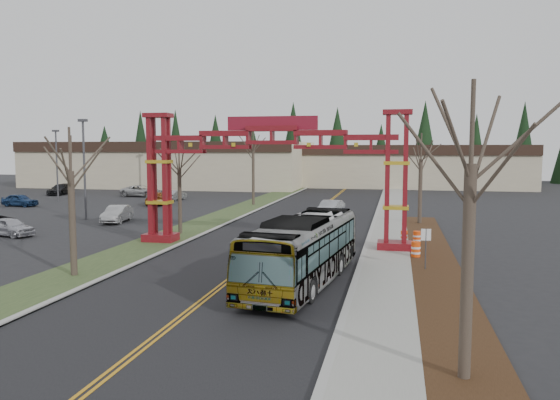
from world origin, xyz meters
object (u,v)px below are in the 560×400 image
(silver_sedan, at_px, (330,209))
(parked_car_mid_b, at_px, (20,200))
(parked_car_far_c, at_px, (60,189))
(barrel_mid, at_px, (404,237))
(parked_car_mid_a, at_px, (157,198))
(bare_tree_right_near, at_px, (471,166))
(parked_car_near_b, at_px, (117,214))
(light_pole_near, at_px, (84,162))
(bare_tree_median_mid, at_px, (179,170))
(light_pole_far, at_px, (165,157))
(barrel_south, at_px, (416,250))
(retail_building_west, at_px, (174,164))
(parked_car_near_a, at_px, (10,227))
(transit_bus, at_px, (303,250))
(parked_car_far_a, at_px, (175,195))
(bare_tree_median_far, at_px, (253,151))
(retail_building_east, at_px, (409,165))
(light_pole_mid, at_px, (57,160))
(bare_tree_right_far, at_px, (421,160))
(street_sign, at_px, (426,241))
(parked_car_far_b, at_px, (141,191))
(barrel_north, at_px, (417,238))
(bare_tree_median_near, at_px, (71,172))

(silver_sedan, height_order, parked_car_mid_b, silver_sedan)
(parked_car_far_c, bearing_deg, barrel_mid, -40.21)
(parked_car_mid_a, xyz_separation_m, bare_tree_right_near, (28.97, -42.61, 5.32))
(parked_car_near_b, distance_m, parked_car_mid_b, 19.79)
(light_pole_near, bearing_deg, bare_tree_median_mid, -27.80)
(light_pole_far, distance_m, barrel_south, 52.84)
(retail_building_west, xyz_separation_m, parked_car_near_a, (9.99, -53.96, -3.06))
(bare_tree_median_mid, relative_size, bare_tree_right_near, 0.82)
(retail_building_west, xyz_separation_m, silver_sedan, (31.92, -37.77, -2.97))
(transit_bus, distance_m, barrel_south, 9.24)
(silver_sedan, xyz_separation_m, bare_tree_right_near, (8.08, -35.62, 5.28))
(transit_bus, relative_size, parked_car_far_a, 3.09)
(retail_building_west, distance_m, parked_car_far_c, 22.66)
(bare_tree_median_far, height_order, barrel_mid, bare_tree_median_far)
(retail_building_east, distance_m, light_pole_mid, 56.78)
(retail_building_east, height_order, silver_sedan, retail_building_east)
(parked_car_mid_a, height_order, bare_tree_right_far, bare_tree_right_far)
(silver_sedan, xyz_separation_m, parked_car_mid_b, (-35.21, 2.14, -0.08))
(parked_car_near_b, height_order, street_sign, street_sign)
(bare_tree_median_mid, xyz_separation_m, barrel_south, (17.21, -5.70, -4.38))
(parked_car_far_c, relative_size, bare_tree_right_far, 0.65)
(parked_car_far_a, height_order, light_pole_near, light_pole_near)
(parked_car_far_b, relative_size, light_pole_mid, 0.63)
(barrel_mid, distance_m, barrel_north, 0.94)
(bare_tree_median_near, height_order, barrel_north, bare_tree_median_near)
(parked_car_near_a, distance_m, bare_tree_median_near, 16.58)
(parked_car_near_a, relative_size, parked_car_mid_b, 0.98)
(bare_tree_median_mid, bearing_deg, parked_car_near_b, 147.67)
(bare_tree_right_near, height_order, light_pole_mid, light_pole_mid)
(transit_bus, bearing_deg, bare_tree_right_far, 81.11)
(parked_car_near_b, relative_size, parked_car_far_a, 1.18)
(parked_car_near_a, bearing_deg, light_pole_mid, 42.78)
(parked_car_far_a, bearing_deg, parked_car_far_c, -6.85)
(transit_bus, bearing_deg, light_pole_near, 147.50)
(retail_building_east, bearing_deg, bare_tree_median_mid, -107.12)
(light_pole_far, bearing_deg, silver_sedan, -39.64)
(retail_building_west, distance_m, light_pole_far, 16.76)
(parked_car_far_a, bearing_deg, bare_tree_median_near, 111.33)
(parked_car_far_c, relative_size, light_pole_far, 0.56)
(transit_bus, bearing_deg, parked_car_mid_b, 149.87)
(light_pole_near, bearing_deg, light_pole_mid, 131.09)
(barrel_mid, bearing_deg, parked_car_far_a, 136.96)
(bare_tree_median_far, relative_size, bare_tree_right_far, 1.08)
(transit_bus, bearing_deg, bare_tree_median_far, 115.53)
(silver_sedan, height_order, bare_tree_right_far, bare_tree_right_far)
(silver_sedan, distance_m, light_pole_near, 23.08)
(light_pole_near, distance_m, light_pole_far, 28.82)
(parked_car_far_a, relative_size, light_pole_far, 0.42)
(parked_car_near_a, xyz_separation_m, light_pole_far, (-4.59, 38.16, 4.54))
(light_pole_far, bearing_deg, parked_car_near_a, -83.15)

